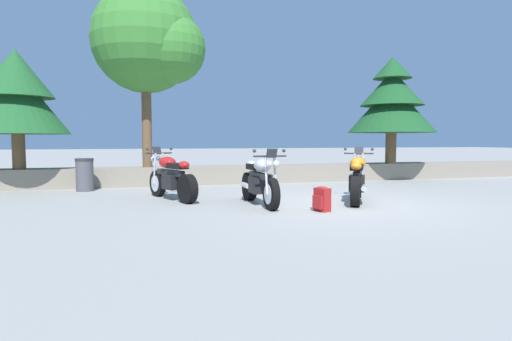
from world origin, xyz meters
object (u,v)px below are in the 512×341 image
motorcycle_red_near_left (171,178)px  leafy_tree_mid_left (151,42)px  trash_bin (85,175)px  pine_tree_mid_right (392,101)px  rider_backpack (322,198)px  pine_tree_far_left (16,94)px  motorcycle_orange_far_right (357,179)px  motorcycle_silver_centre (260,181)px

motorcycle_red_near_left → leafy_tree_mid_left: bearing=96.0°
motorcycle_red_near_left → trash_bin: motorcycle_red_near_left is taller
pine_tree_mid_right → trash_bin: bearing=-175.7°
rider_backpack → pine_tree_far_left: size_ratio=0.15×
motorcycle_red_near_left → pine_tree_mid_right: 8.35m
motorcycle_orange_far_right → pine_tree_far_left: size_ratio=0.58×
pine_tree_mid_right → rider_backpack: bearing=-133.0°
motorcycle_silver_centre → rider_backpack: 1.42m
rider_backpack → leafy_tree_mid_left: (-2.92, 5.33, 3.88)m
motorcycle_silver_centre → pine_tree_mid_right: size_ratio=0.58×
motorcycle_silver_centre → rider_backpack: (0.91, -1.06, -0.24)m
pine_tree_mid_right → motorcycle_silver_centre: bearing=-144.2°
pine_tree_far_left → leafy_tree_mid_left: 3.82m
motorcycle_silver_centre → motorcycle_orange_far_right: 2.17m
motorcycle_red_near_left → motorcycle_orange_far_right: (3.87, -1.40, 0.00)m
rider_backpack → leafy_tree_mid_left: 7.21m
motorcycle_orange_far_right → leafy_tree_mid_left: size_ratio=0.36×
leafy_tree_mid_left → pine_tree_mid_right: size_ratio=1.45×
motorcycle_silver_centre → leafy_tree_mid_left: (-2.01, 4.27, 3.63)m
motorcycle_red_near_left → motorcycle_orange_far_right: bearing=-19.9°
motorcycle_silver_centre → leafy_tree_mid_left: 5.96m
motorcycle_red_near_left → motorcycle_orange_far_right: 4.12m
motorcycle_red_near_left → motorcycle_silver_centre: (1.70, -1.29, 0.00)m
motorcycle_orange_far_right → pine_tree_far_left: bearing=150.2°
motorcycle_silver_centre → motorcycle_red_near_left: bearing=142.8°
motorcycle_red_near_left → pine_tree_mid_right: pine_tree_mid_right is taller
motorcycle_silver_centre → trash_bin: 5.14m
rider_backpack → pine_tree_mid_right: (4.91, 5.26, 2.40)m
motorcycle_silver_centre → motorcycle_orange_far_right: bearing=-2.9°
pine_tree_mid_right → motorcycle_orange_far_right: bearing=-130.2°
motorcycle_orange_far_right → rider_backpack: (-1.26, -0.95, -0.24)m
trash_bin → pine_tree_mid_right: bearing=4.3°
motorcycle_orange_far_right → trash_bin: (-5.94, 3.60, -0.05)m
rider_backpack → pine_tree_far_left: bearing=140.2°
motorcycle_red_near_left → rider_backpack: 3.52m
pine_tree_far_left → pine_tree_mid_right: pine_tree_mid_right is taller
motorcycle_orange_far_right → rider_backpack: 1.59m
motorcycle_orange_far_right → motorcycle_silver_centre: bearing=177.1°
motorcycle_silver_centre → motorcycle_orange_far_right: size_ratio=1.12×
leafy_tree_mid_left → trash_bin: size_ratio=5.99×
motorcycle_red_near_left → pine_tree_mid_right: size_ratio=0.55×
rider_backpack → trash_bin: 6.53m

